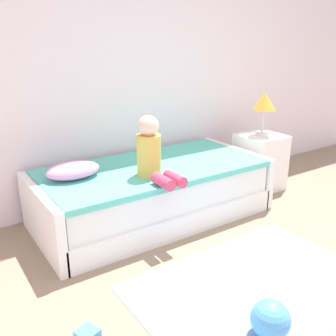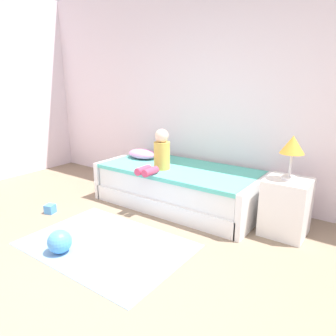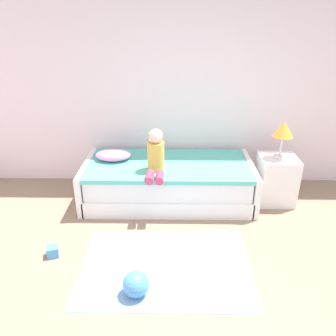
{
  "view_description": "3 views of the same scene",
  "coord_description": "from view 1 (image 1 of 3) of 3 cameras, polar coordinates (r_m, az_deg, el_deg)",
  "views": [
    {
      "loc": [
        -2.3,
        -0.76,
        1.6
      ],
      "look_at": [
        -0.62,
        1.75,
        0.55
      ],
      "focal_mm": 40.78,
      "sensor_mm": 36.0,
      "label": 1
    },
    {
      "loc": [
        1.46,
        -1.17,
        1.56
      ],
      "look_at": [
        -0.62,
        1.75,
        0.55
      ],
      "focal_mm": 33.05,
      "sensor_mm": 36.0,
      "label": 2
    },
    {
      "loc": [
        -0.57,
        -1.8,
        2.2
      ],
      "look_at": [
        -0.62,
        1.75,
        0.55
      ],
      "focal_mm": 35.95,
      "sensor_mm": 36.0,
      "label": 3
    }
  ],
  "objects": [
    {
      "name": "nightstand",
      "position": [
        4.28,
        13.53,
        0.92
      ],
      "size": [
        0.44,
        0.44,
        0.6
      ],
      "primitive_type": "cube",
      "color": "white",
      "rests_on": "ground"
    },
    {
      "name": "bed",
      "position": [
        3.5,
        -2.28,
        -3.59
      ],
      "size": [
        2.11,
        1.0,
        0.5
      ],
      "color": "white",
      "rests_on": "ground"
    },
    {
      "name": "pillow",
      "position": [
        3.2,
        -14.01,
        -0.31
      ],
      "size": [
        0.44,
        0.3,
        0.13
      ],
      "primitive_type": "ellipsoid",
      "color": "#EA8CC6",
      "rests_on": "bed"
    },
    {
      "name": "toy_ball",
      "position": [
        2.34,
        15.07,
        -21.01
      ],
      "size": [
        0.22,
        0.22,
        0.22
      ],
      "primitive_type": "sphere",
      "color": "#4C99E5",
      "rests_on": "ground"
    },
    {
      "name": "area_rug",
      "position": [
        2.73,
        12.83,
        -17.06
      ],
      "size": [
        1.6,
        1.1,
        0.01
      ],
      "primitive_type": "cube",
      "color": "#7AA8CC",
      "rests_on": "ground"
    },
    {
      "name": "wall_rear",
      "position": [
        4.07,
        0.62,
        17.04
      ],
      "size": [
        7.2,
        0.1,
        2.9
      ],
      "primitive_type": "cube",
      "color": "white",
      "rests_on": "ground"
    },
    {
      "name": "child_figure",
      "position": [
        3.09,
        -2.43,
        2.33
      ],
      "size": [
        0.2,
        0.51,
        0.5
      ],
      "color": "gold",
      "rests_on": "bed"
    },
    {
      "name": "table_lamp",
      "position": [
        4.13,
        14.22,
        9.34
      ],
      "size": [
        0.24,
        0.24,
        0.45
      ],
      "color": "silver",
      "rests_on": "nightstand"
    }
  ]
}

